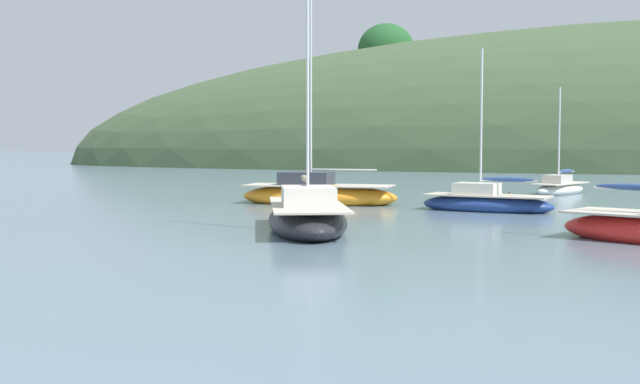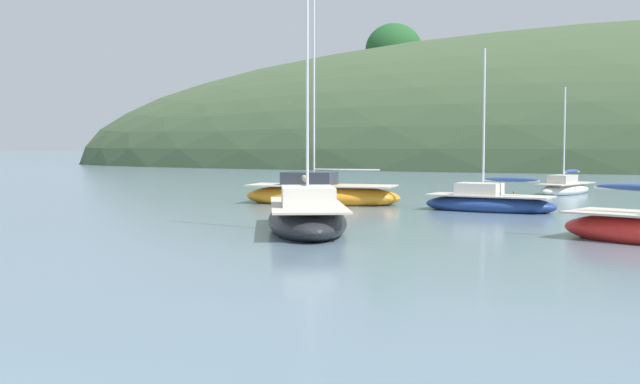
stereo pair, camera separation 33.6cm
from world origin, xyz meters
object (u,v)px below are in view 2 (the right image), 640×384
object	(u,v)px
sailboat_teal_outer	(565,188)
sailboat_navy_dinghy	(307,217)
sailboat_orange_cutter	(489,203)
sailboat_black_sloop	(321,194)
mooring_buoy_channel	(514,198)

from	to	relation	value
sailboat_teal_outer	sailboat_navy_dinghy	bearing A→B (deg)	-110.72
sailboat_orange_cutter	sailboat_black_sloop	distance (m)	7.78
sailboat_black_sloop	sailboat_navy_dinghy	bearing A→B (deg)	-76.04
sailboat_black_sloop	mooring_buoy_channel	size ratio (longest dim) A/B	19.63
sailboat_orange_cutter	sailboat_teal_outer	bearing A→B (deg)	75.70
sailboat_orange_cutter	sailboat_teal_outer	world-z (taller)	sailboat_orange_cutter
sailboat_teal_outer	sailboat_black_sloop	size ratio (longest dim) A/B	0.55
sailboat_orange_cutter	sailboat_black_sloop	size ratio (longest dim) A/B	0.64
sailboat_black_sloop	mooring_buoy_channel	xyz separation A→B (m)	(8.26, 4.32, -0.31)
sailboat_orange_cutter	sailboat_black_sloop	xyz separation A→B (m)	(-7.58, 1.78, 0.08)
sailboat_orange_cutter	mooring_buoy_channel	xyz separation A→B (m)	(0.68, 6.09, -0.23)
sailboat_orange_cutter	sailboat_navy_dinghy	xyz separation A→B (m)	(-4.89, -9.02, 0.08)
sailboat_orange_cutter	sailboat_black_sloop	world-z (taller)	sailboat_black_sloop
sailboat_teal_outer	sailboat_navy_dinghy	distance (m)	22.47
sailboat_teal_outer	mooring_buoy_channel	distance (m)	6.37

